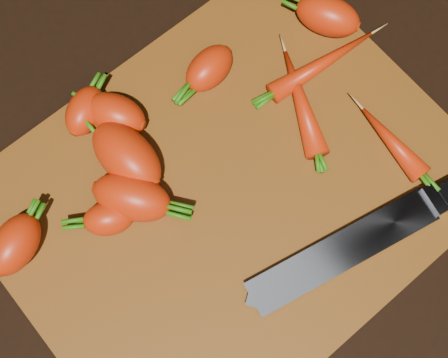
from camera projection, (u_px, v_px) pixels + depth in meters
ground at (230, 195)px, 0.70m from camera, size 2.00×2.00×0.01m
cutting_board at (230, 192)px, 0.69m from camera, size 0.50×0.40×0.01m
carrot_0 at (15, 244)px, 0.65m from camera, size 0.08×0.07×0.05m
carrot_1 at (109, 218)px, 0.66m from camera, size 0.07×0.06×0.04m
carrot_2 at (132, 197)px, 0.66m from camera, size 0.09×0.10×0.05m
carrot_3 at (127, 156)px, 0.67m from camera, size 0.06×0.10×0.05m
carrot_4 at (209, 68)px, 0.71m from camera, size 0.07×0.05×0.04m
carrot_5 at (85, 111)px, 0.69m from camera, size 0.07×0.06×0.04m
carrot_6 at (328, 16)px, 0.73m from camera, size 0.08×0.09×0.05m
carrot_7 at (301, 102)px, 0.70m from camera, size 0.08×0.13×0.03m
carrot_8 at (322, 63)px, 0.72m from camera, size 0.14×0.04×0.02m
carrot_9 at (392, 142)px, 0.69m from camera, size 0.03×0.10×0.03m
carrot_10 at (115, 114)px, 0.69m from camera, size 0.07×0.08×0.05m
knife at (360, 241)px, 0.66m from camera, size 0.36×0.10×0.02m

